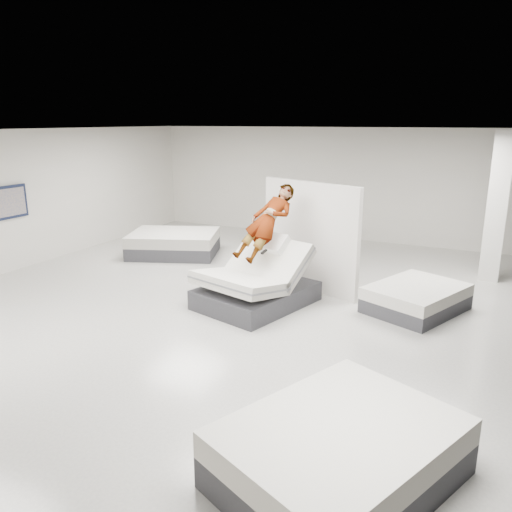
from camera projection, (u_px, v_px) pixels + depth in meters
name	position (u px, v px, depth m)	size (l,w,h in m)	color
room	(229.00, 231.00, 8.32)	(14.00, 14.04, 3.20)	beige
hero_bed	(256.00, 285.00, 9.37)	(2.07, 2.43, 1.30)	#37373C
person	(267.00, 235.00, 9.37)	(0.64, 0.42, 1.74)	slate
remote	(264.00, 252.00, 9.03)	(0.05, 0.14, 0.03)	black
divider_panel	(309.00, 236.00, 10.12)	(2.44, 0.11, 2.22)	silver
flat_bed_right_far	(416.00, 298.00, 9.13)	(1.88, 2.11, 0.48)	#37373C
flat_bed_right_near	(339.00, 453.00, 4.78)	(2.41, 2.70, 0.61)	#37373C
flat_bed_left_far	(174.00, 243.00, 12.94)	(2.60, 2.29, 0.60)	#37373C
column	(497.00, 208.00, 10.56)	(0.40, 0.40, 3.20)	white
wall_poster	(9.00, 202.00, 11.23)	(0.06, 0.95, 0.75)	black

